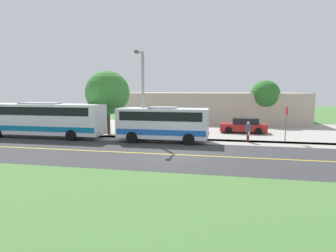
{
  "coord_description": "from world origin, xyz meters",
  "views": [
    {
      "loc": [
        17.48,
        3.02,
        4.14
      ],
      "look_at": [
        -3.5,
        -1.14,
        1.4
      ],
      "focal_mm": 30.02,
      "sensor_mm": 36.0,
      "label": 1
    }
  ],
  "objects_px": {
    "stop_sign": "(286,118)",
    "commercial_building": "(213,107)",
    "street_light_pole": "(143,91)",
    "parked_car_near": "(244,126)",
    "transit_bus_rear": "(41,118)",
    "pedestrian_with_bags": "(248,131)",
    "shuttle_bus_front": "(163,123)",
    "tree_lot_edge": "(265,95)",
    "tree_curbside": "(108,93)"
  },
  "relations": [
    {
      "from": "shuttle_bus_front",
      "to": "tree_lot_edge",
      "type": "xyz_separation_m",
      "value": [
        -12.94,
        9.55,
        2.02
      ]
    },
    {
      "from": "tree_lot_edge",
      "to": "street_light_pole",
      "type": "bearing_deg",
      "value": -42.13
    },
    {
      "from": "street_light_pole",
      "to": "transit_bus_rear",
      "type": "bearing_deg",
      "value": -87.47
    },
    {
      "from": "transit_bus_rear",
      "to": "parked_car_near",
      "type": "distance_m",
      "value": 18.84
    },
    {
      "from": "parked_car_near",
      "to": "transit_bus_rear",
      "type": "bearing_deg",
      "value": -70.8
    },
    {
      "from": "tree_curbside",
      "to": "commercial_building",
      "type": "relative_size",
      "value": 0.26
    },
    {
      "from": "transit_bus_rear",
      "to": "stop_sign",
      "type": "xyz_separation_m",
      "value": [
        -1.64,
        20.7,
        0.28
      ]
    },
    {
      "from": "shuttle_bus_front",
      "to": "transit_bus_rear",
      "type": "distance_m",
      "value": 11.01
    },
    {
      "from": "street_light_pole",
      "to": "shuttle_bus_front",
      "type": "bearing_deg",
      "value": 77.09
    },
    {
      "from": "street_light_pole",
      "to": "tree_curbside",
      "type": "bearing_deg",
      "value": -121.35
    },
    {
      "from": "street_light_pole",
      "to": "tree_curbside",
      "type": "distance_m",
      "value": 4.87
    },
    {
      "from": "tree_curbside",
      "to": "tree_lot_edge",
      "type": "xyz_separation_m",
      "value": [
        -10.0,
        15.5,
        -0.31
      ]
    },
    {
      "from": "transit_bus_rear",
      "to": "parked_car_near",
      "type": "relative_size",
      "value": 2.59
    },
    {
      "from": "transit_bus_rear",
      "to": "pedestrian_with_bags",
      "type": "xyz_separation_m",
      "value": [
        -1.03,
        17.75,
        -0.8
      ]
    },
    {
      "from": "stop_sign",
      "to": "commercial_building",
      "type": "bearing_deg",
      "value": -157.4
    },
    {
      "from": "parked_car_near",
      "to": "shuttle_bus_front",
      "type": "bearing_deg",
      "value": -47.51
    },
    {
      "from": "pedestrian_with_bags",
      "to": "stop_sign",
      "type": "height_order",
      "value": "stop_sign"
    },
    {
      "from": "tree_lot_edge",
      "to": "commercial_building",
      "type": "distance_m",
      "value": 7.59
    },
    {
      "from": "stop_sign",
      "to": "tree_curbside",
      "type": "distance_m",
      "value": 15.81
    },
    {
      "from": "pedestrian_with_bags",
      "to": "tree_curbside",
      "type": "height_order",
      "value": "tree_curbside"
    },
    {
      "from": "street_light_pole",
      "to": "parked_car_near",
      "type": "relative_size",
      "value": 1.63
    },
    {
      "from": "transit_bus_rear",
      "to": "pedestrian_with_bags",
      "type": "height_order",
      "value": "transit_bus_rear"
    },
    {
      "from": "shuttle_bus_front",
      "to": "commercial_building",
      "type": "bearing_deg",
      "value": 168.9
    },
    {
      "from": "parked_car_near",
      "to": "pedestrian_with_bags",
      "type": "bearing_deg",
      "value": -0.09
    },
    {
      "from": "tree_curbside",
      "to": "stop_sign",
      "type": "bearing_deg",
      "value": 85.25
    },
    {
      "from": "pedestrian_with_bags",
      "to": "tree_lot_edge",
      "type": "distance_m",
      "value": 12.53
    },
    {
      "from": "stop_sign",
      "to": "parked_car_near",
      "type": "bearing_deg",
      "value": -147.11
    },
    {
      "from": "transit_bus_rear",
      "to": "street_light_pole",
      "type": "distance_m",
      "value": 9.53
    },
    {
      "from": "shuttle_bus_front",
      "to": "tree_curbside",
      "type": "xyz_separation_m",
      "value": [
        -2.94,
        -5.95,
        2.34
      ]
    },
    {
      "from": "tree_lot_edge",
      "to": "transit_bus_rear",
      "type": "bearing_deg",
      "value": -57.81
    },
    {
      "from": "stop_sign",
      "to": "tree_curbside",
      "type": "bearing_deg",
      "value": -94.75
    },
    {
      "from": "pedestrian_with_bags",
      "to": "stop_sign",
      "type": "bearing_deg",
      "value": 101.78
    },
    {
      "from": "commercial_building",
      "to": "street_light_pole",
      "type": "bearing_deg",
      "value": -17.17
    },
    {
      "from": "stop_sign",
      "to": "street_light_pole",
      "type": "height_order",
      "value": "street_light_pole"
    },
    {
      "from": "tree_curbside",
      "to": "tree_lot_edge",
      "type": "height_order",
      "value": "tree_curbside"
    },
    {
      "from": "street_light_pole",
      "to": "tree_lot_edge",
      "type": "height_order",
      "value": "street_light_pole"
    },
    {
      "from": "tree_curbside",
      "to": "transit_bus_rear",
      "type": "bearing_deg",
      "value": -59.84
    },
    {
      "from": "transit_bus_rear",
      "to": "commercial_building",
      "type": "height_order",
      "value": "commercial_building"
    },
    {
      "from": "shuttle_bus_front",
      "to": "parked_car_near",
      "type": "height_order",
      "value": "shuttle_bus_front"
    },
    {
      "from": "pedestrian_with_bags",
      "to": "stop_sign",
      "type": "distance_m",
      "value": 3.2
    },
    {
      "from": "parked_car_near",
      "to": "tree_lot_edge",
      "type": "relative_size",
      "value": 0.84
    },
    {
      "from": "tree_lot_edge",
      "to": "commercial_building",
      "type": "xyz_separation_m",
      "value": [
        -4.0,
        -6.23,
        -1.69
      ]
    },
    {
      "from": "stop_sign",
      "to": "tree_lot_edge",
      "type": "relative_size",
      "value": 0.54
    },
    {
      "from": "pedestrian_with_bags",
      "to": "commercial_building",
      "type": "xyz_separation_m",
      "value": [
        -15.91,
        -3.42,
        1.0
      ]
    },
    {
      "from": "shuttle_bus_front",
      "to": "street_light_pole",
      "type": "relative_size",
      "value": 1.01
    },
    {
      "from": "parked_car_near",
      "to": "tree_lot_edge",
      "type": "distance_m",
      "value": 7.86
    },
    {
      "from": "parked_car_near",
      "to": "tree_lot_edge",
      "type": "height_order",
      "value": "tree_lot_edge"
    },
    {
      "from": "transit_bus_rear",
      "to": "stop_sign",
      "type": "relative_size",
      "value": 4.01
    },
    {
      "from": "pedestrian_with_bags",
      "to": "transit_bus_rear",
      "type": "bearing_deg",
      "value": -86.69
    },
    {
      "from": "tree_lot_edge",
      "to": "commercial_building",
      "type": "height_order",
      "value": "tree_lot_edge"
    }
  ]
}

